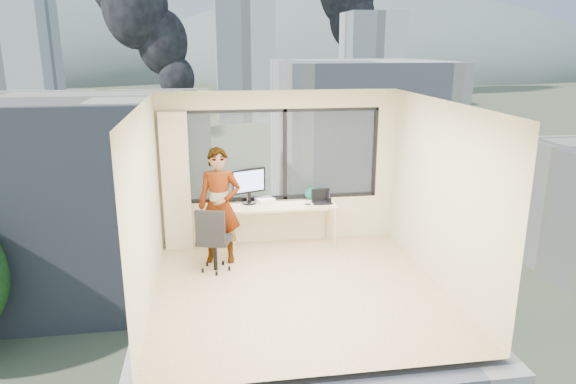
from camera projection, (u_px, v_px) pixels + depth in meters
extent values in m
cube|color=beige|center=(299.00, 290.00, 7.36)|extent=(4.00, 4.00, 0.01)
cube|color=white|center=(300.00, 103.00, 6.66)|extent=(4.00, 4.00, 0.01)
cube|color=beige|center=(335.00, 260.00, 5.11)|extent=(4.00, 0.01, 2.60)
cube|color=beige|center=(146.00, 208.00, 6.72)|extent=(0.01, 4.00, 2.60)
cube|color=beige|center=(441.00, 195.00, 7.31)|extent=(0.01, 4.00, 2.60)
cube|color=beige|center=(176.00, 182.00, 8.59)|extent=(0.45, 0.14, 2.30)
cube|color=#CFAF8B|center=(282.00, 226.00, 8.84)|extent=(1.80, 0.60, 0.75)
imported|color=#2D2D33|center=(220.00, 206.00, 8.12)|extent=(0.72, 0.53, 1.82)
cube|color=white|center=(265.00, 200.00, 8.88)|extent=(0.35, 0.32, 0.07)
cube|color=black|center=(308.00, 204.00, 8.74)|extent=(0.11, 0.07, 0.01)
cylinder|color=black|center=(329.00, 200.00, 8.82)|extent=(0.09, 0.09, 0.09)
ellipsoid|color=#0C4A3B|center=(313.00, 193.00, 9.00)|extent=(0.29, 0.17, 0.22)
cube|color=#515B3D|center=(212.00, 120.00, 125.33)|extent=(400.00, 400.00, 0.04)
cube|color=beige|center=(97.00, 199.00, 36.49)|extent=(16.00, 12.00, 14.00)
cube|color=white|center=(358.00, 153.00, 46.90)|extent=(14.00, 13.00, 16.00)
cube|color=silver|center=(11.00, 64.00, 92.64)|extent=(14.00, 14.00, 28.00)
cube|color=silver|center=(244.00, 55.00, 122.44)|extent=(13.00, 13.00, 30.00)
cube|color=silver|center=(371.00, 61.00, 147.43)|extent=(15.00, 15.00, 26.00)
ellipsoid|color=slate|center=(368.00, 73.00, 330.26)|extent=(300.00, 220.00, 96.00)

